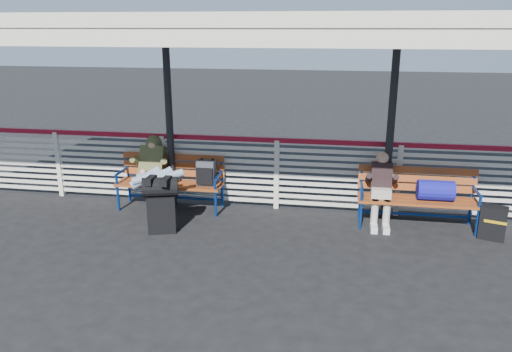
% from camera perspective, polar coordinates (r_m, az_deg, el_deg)
% --- Properties ---
extents(ground, '(60.00, 60.00, 0.00)m').
position_cam_1_polar(ground, '(6.91, 0.26, -9.11)').
color(ground, black).
rests_on(ground, ground).
extents(fence, '(12.08, 0.08, 1.24)m').
position_cam_1_polar(fence, '(8.44, 2.37, 0.54)').
color(fence, silver).
rests_on(fence, ground).
extents(canopy, '(12.60, 3.60, 3.16)m').
position_cam_1_polar(canopy, '(7.07, 1.49, 16.96)').
color(canopy, silver).
rests_on(canopy, ground).
extents(luggage_stack, '(0.58, 0.43, 0.86)m').
position_cam_1_polar(luggage_stack, '(7.65, -10.80, -2.99)').
color(luggage_stack, black).
rests_on(luggage_stack, ground).
extents(bench_left, '(1.80, 0.56, 0.92)m').
position_cam_1_polar(bench_left, '(8.55, -8.70, 0.02)').
color(bench_left, '#913D1C').
rests_on(bench_left, ground).
extents(bench_right, '(1.80, 0.56, 0.92)m').
position_cam_1_polar(bench_right, '(8.08, 18.76, -1.68)').
color(bench_right, '#913D1C').
rests_on(bench_right, ground).
extents(traveler_man, '(0.93, 1.60, 0.77)m').
position_cam_1_polar(traveler_man, '(8.28, -11.57, 0.32)').
color(traveler_man, '#8096AC').
rests_on(traveler_man, ground).
extents(companion_person, '(0.32, 0.66, 1.15)m').
position_cam_1_polar(companion_person, '(7.98, 14.11, -1.41)').
color(companion_person, '#B7B3A6').
rests_on(companion_person, ground).
extents(suitcase_side, '(0.41, 0.32, 0.51)m').
position_cam_1_polar(suitcase_side, '(8.11, 25.44, -4.85)').
color(suitcase_side, black).
rests_on(suitcase_side, ground).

